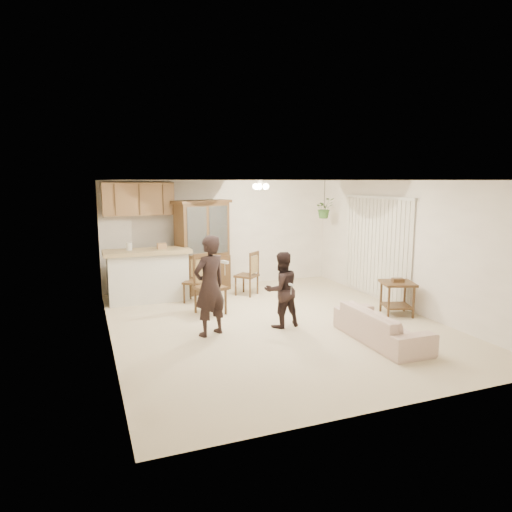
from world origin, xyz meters
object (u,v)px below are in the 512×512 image
object	(u,v)px
sofa	(382,319)
chair_hutch_left	(195,289)
china_hutch	(203,247)
chair_bar	(210,297)
adult	(210,281)
child	(281,288)
chair_hutch_right	(247,283)
side_table	(397,298)

from	to	relation	value
sofa	chair_hutch_left	distance (m)	4.00
china_hutch	chair_bar	bearing A→B (deg)	-119.77
adult	chair_hutch_left	world-z (taller)	adult
adult	china_hutch	xyz separation A→B (m)	(0.64, 2.92, 0.12)
child	chair_hutch_right	distance (m)	2.34
chair_bar	chair_hutch_left	size ratio (longest dim) A/B	1.20
sofa	child	size ratio (longest dim) A/B	1.39
sofa	chair_bar	distance (m)	3.20
chair_bar	chair_hutch_right	distance (m)	1.58
china_hutch	chair_hutch_left	bearing A→B (deg)	-135.04
sofa	adult	distance (m)	2.77
chair_hutch_left	chair_hutch_right	xyz separation A→B (m)	(1.20, 0.16, 0.01)
child	china_hutch	xyz separation A→B (m)	(-0.62, 2.94, 0.35)
child	chair_bar	bearing A→B (deg)	-58.89
chair_bar	side_table	bearing A→B (deg)	-37.67
china_hutch	adult	bearing A→B (deg)	-121.97
adult	chair_bar	distance (m)	1.34
sofa	child	world-z (taller)	child
chair_hutch_left	child	bearing A→B (deg)	-29.35
sofa	side_table	size ratio (longest dim) A/B	2.57
adult	chair_hutch_right	size ratio (longest dim) A/B	1.85
child	chair_hutch_left	size ratio (longest dim) A/B	1.43
child	chair_bar	world-z (taller)	child
china_hutch	chair_hutch_left	xyz separation A→B (m)	(-0.38, -0.81, -0.75)
child	sofa	bearing A→B (deg)	126.16
child	side_table	size ratio (longest dim) A/B	1.85
child	chair_hutch_left	bearing A→B (deg)	-71.91
side_table	chair_hutch_left	distance (m)	4.02
adult	china_hutch	world-z (taller)	china_hutch
adult	china_hutch	distance (m)	2.99
sofa	chair_hutch_right	xyz separation A→B (m)	(-0.96, 3.53, -0.09)
child	china_hutch	bearing A→B (deg)	-85.19
chair_hutch_right	child	bearing A→B (deg)	43.55
chair_bar	chair_hutch_left	bearing A→B (deg)	78.82
side_table	chair_hutch_left	world-z (taller)	chair_hutch_left
chair_hutch_left	adult	bearing A→B (deg)	-61.38
child	chair_hutch_left	world-z (taller)	child
china_hutch	chair_hutch_right	xyz separation A→B (m)	(0.82, -0.65, -0.75)
china_hutch	side_table	bearing A→B (deg)	-66.15
adult	chair_hutch_right	distance (m)	2.77
adult	side_table	xyz separation A→B (m)	(3.56, -0.16, -0.57)
sofa	child	xyz separation A→B (m)	(-1.16, 1.23, 0.31)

